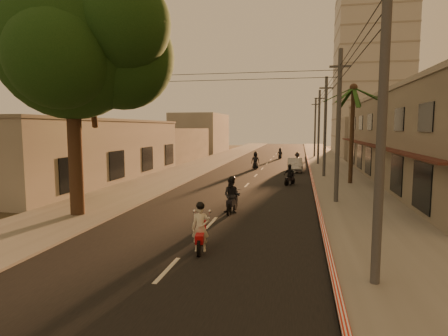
{
  "coord_description": "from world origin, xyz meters",
  "views": [
    {
      "loc": [
        4.05,
        -14.83,
        4.5
      ],
      "look_at": [
        -0.33,
        6.6,
        2.14
      ],
      "focal_mm": 30.0,
      "sensor_mm": 36.0,
      "label": 1
    }
  ],
  "objects_px": {
    "scooter_far_a": "(255,161)",
    "scooter_mid_a": "(232,196)",
    "scooter_mid_b": "(289,176)",
    "scooter_red": "(201,229)",
    "broadleaf_tree": "(80,46)",
    "parked_car": "(295,165)",
    "palm_tree": "(353,93)",
    "scooter_far_c": "(280,154)",
    "scooter_far_b": "(297,161)"
  },
  "relations": [
    {
      "from": "scooter_far_a",
      "to": "scooter_mid_a",
      "type": "bearing_deg",
      "value": -90.59
    },
    {
      "from": "scooter_mid_b",
      "to": "scooter_red",
      "type": "bearing_deg",
      "value": -74.83
    },
    {
      "from": "broadleaf_tree",
      "to": "parked_car",
      "type": "relative_size",
      "value": 2.86
    },
    {
      "from": "scooter_mid_a",
      "to": "broadleaf_tree",
      "type": "bearing_deg",
      "value": -159.94
    },
    {
      "from": "palm_tree",
      "to": "scooter_far_c",
      "type": "xyz_separation_m",
      "value": [
        -6.82,
        24.01,
        -6.43
      ]
    },
    {
      "from": "scooter_far_b",
      "to": "scooter_far_c",
      "type": "height_order",
      "value": "scooter_far_b"
    },
    {
      "from": "palm_tree",
      "to": "parked_car",
      "type": "bearing_deg",
      "value": 118.16
    },
    {
      "from": "palm_tree",
      "to": "parked_car",
      "type": "xyz_separation_m",
      "value": [
        -4.46,
        8.32,
        -6.46
      ]
    },
    {
      "from": "scooter_red",
      "to": "parked_car",
      "type": "bearing_deg",
      "value": 74.16
    },
    {
      "from": "scooter_red",
      "to": "scooter_far_a",
      "type": "height_order",
      "value": "scooter_far_a"
    },
    {
      "from": "broadleaf_tree",
      "to": "scooter_red",
      "type": "relative_size",
      "value": 6.45
    },
    {
      "from": "scooter_far_a",
      "to": "parked_car",
      "type": "bearing_deg",
      "value": -19.23
    },
    {
      "from": "parked_car",
      "to": "scooter_red",
      "type": "bearing_deg",
      "value": -99.7
    },
    {
      "from": "scooter_mid_b",
      "to": "scooter_far_c",
      "type": "bearing_deg",
      "value": 119.18
    },
    {
      "from": "scooter_mid_a",
      "to": "scooter_far_b",
      "type": "bearing_deg",
      "value": 85.84
    },
    {
      "from": "palm_tree",
      "to": "scooter_far_a",
      "type": "bearing_deg",
      "value": 132.56
    },
    {
      "from": "scooter_mid_a",
      "to": "scooter_mid_b",
      "type": "height_order",
      "value": "scooter_mid_a"
    },
    {
      "from": "scooter_far_b",
      "to": "parked_car",
      "type": "xyz_separation_m",
      "value": [
        -0.2,
        -3.23,
        -0.14
      ]
    },
    {
      "from": "palm_tree",
      "to": "scooter_red",
      "type": "xyz_separation_m",
      "value": [
        -7.45,
        -17.98,
        -6.33
      ]
    },
    {
      "from": "scooter_mid_a",
      "to": "parked_car",
      "type": "bearing_deg",
      "value": 85.17
    },
    {
      "from": "scooter_mid_a",
      "to": "scooter_red",
      "type": "bearing_deg",
      "value": -86.66
    },
    {
      "from": "broadleaf_tree",
      "to": "scooter_far_b",
      "type": "height_order",
      "value": "broadleaf_tree"
    },
    {
      "from": "scooter_far_a",
      "to": "scooter_far_b",
      "type": "xyz_separation_m",
      "value": [
        4.45,
        2.08,
        -0.04
      ]
    },
    {
      "from": "palm_tree",
      "to": "scooter_mid_a",
      "type": "xyz_separation_m",
      "value": [
        -7.42,
        -11.73,
        -6.25
      ]
    },
    {
      "from": "scooter_far_c",
      "to": "scooter_mid_b",
      "type": "bearing_deg",
      "value": -75.17
    },
    {
      "from": "palm_tree",
      "to": "scooter_red",
      "type": "distance_m",
      "value": 20.46
    },
    {
      "from": "palm_tree",
      "to": "scooter_far_a",
      "type": "xyz_separation_m",
      "value": [
        -8.7,
        9.48,
        -6.28
      ]
    },
    {
      "from": "broadleaf_tree",
      "to": "palm_tree",
      "type": "distance_m",
      "value": 20.18
    },
    {
      "from": "scooter_mid_a",
      "to": "scooter_far_a",
      "type": "xyz_separation_m",
      "value": [
        -1.28,
        21.2,
        -0.03
      ]
    },
    {
      "from": "palm_tree",
      "to": "scooter_red",
      "type": "height_order",
      "value": "palm_tree"
    },
    {
      "from": "scooter_far_b",
      "to": "scooter_far_c",
      "type": "distance_m",
      "value": 12.72
    },
    {
      "from": "scooter_mid_a",
      "to": "parked_car",
      "type": "xyz_separation_m",
      "value": [
        2.97,
        20.05,
        -0.21
      ]
    },
    {
      "from": "palm_tree",
      "to": "scooter_mid_b",
      "type": "height_order",
      "value": "palm_tree"
    },
    {
      "from": "scooter_far_c",
      "to": "scooter_far_a",
      "type": "bearing_deg",
      "value": -87.27
    },
    {
      "from": "scooter_red",
      "to": "parked_car",
      "type": "relative_size",
      "value": 0.44
    },
    {
      "from": "scooter_red",
      "to": "broadleaf_tree",
      "type": "bearing_deg",
      "value": 140.73
    },
    {
      "from": "scooter_far_c",
      "to": "broadleaf_tree",
      "type": "bearing_deg",
      "value": -91.51
    },
    {
      "from": "scooter_mid_a",
      "to": "scooter_far_b",
      "type": "height_order",
      "value": "scooter_mid_a"
    },
    {
      "from": "broadleaf_tree",
      "to": "scooter_red",
      "type": "height_order",
      "value": "broadleaf_tree"
    },
    {
      "from": "broadleaf_tree",
      "to": "scooter_far_b",
      "type": "distance_m",
      "value": 28.49
    },
    {
      "from": "scooter_red",
      "to": "scooter_far_b",
      "type": "xyz_separation_m",
      "value": [
        3.19,
        29.53,
        0.01
      ]
    },
    {
      "from": "scooter_mid_a",
      "to": "scooter_far_c",
      "type": "height_order",
      "value": "scooter_mid_a"
    },
    {
      "from": "scooter_far_a",
      "to": "palm_tree",
      "type": "bearing_deg",
      "value": -51.48
    },
    {
      "from": "parked_car",
      "to": "scooter_far_c",
      "type": "relative_size",
      "value": 2.64
    },
    {
      "from": "scooter_mid_b",
      "to": "scooter_far_c",
      "type": "xyz_separation_m",
      "value": [
        -2.09,
        25.35,
        -0.05
      ]
    },
    {
      "from": "broadleaf_tree",
      "to": "scooter_red",
      "type": "distance_m",
      "value": 11.27
    },
    {
      "from": "palm_tree",
      "to": "scooter_far_c",
      "type": "distance_m",
      "value": 25.78
    },
    {
      "from": "parked_car",
      "to": "scooter_far_a",
      "type": "bearing_deg",
      "value": 161.6
    },
    {
      "from": "scooter_red",
      "to": "scooter_mid_b",
      "type": "bearing_deg",
      "value": 71.36
    },
    {
      "from": "scooter_mid_a",
      "to": "scooter_far_c",
      "type": "bearing_deg",
      "value": 92.62
    }
  ]
}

